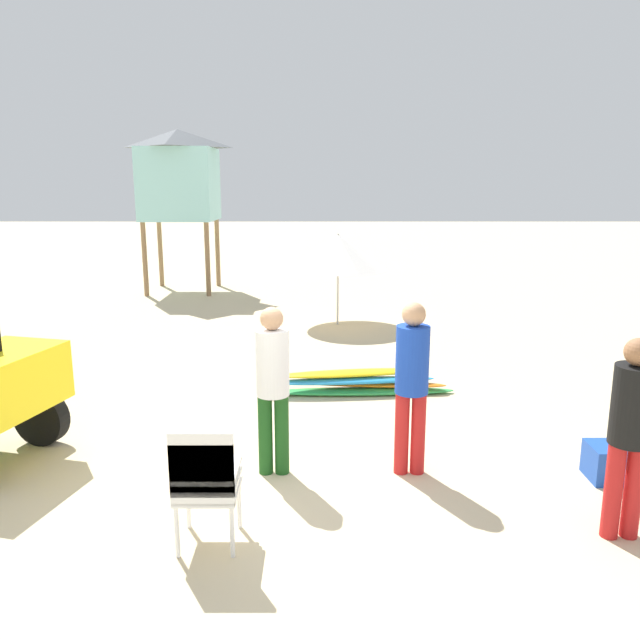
{
  "coord_description": "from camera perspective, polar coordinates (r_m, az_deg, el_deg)",
  "views": [
    {
      "loc": [
        0.62,
        -5.23,
        2.81
      ],
      "look_at": [
        0.59,
        3.17,
        0.95
      ],
      "focal_mm": 35.14,
      "sensor_mm": 36.0,
      "label": 1
    }
  ],
  "objects": [
    {
      "name": "surfboard_pile",
      "position": [
        8.52,
        3.56,
        -5.73
      ],
      "size": [
        2.57,
        0.59,
        0.32
      ],
      "color": "green",
      "rests_on": "ground"
    },
    {
      "name": "ground",
      "position": [
        5.97,
        -6.0,
        -15.69
      ],
      "size": [
        80.0,
        80.0,
        0.0
      ],
      "primitive_type": "plane",
      "color": "beige"
    },
    {
      "name": "lifeguard_near_right",
      "position": [
        5.5,
        26.62,
        -8.66
      ],
      "size": [
        0.32,
        0.32,
        1.66
      ],
      "color": "red",
      "rests_on": "ground"
    },
    {
      "name": "beach_umbrella_left",
      "position": [
        12.37,
        1.85,
        6.25
      ],
      "size": [
        1.96,
        1.96,
        1.81
      ],
      "color": "beige",
      "rests_on": "ground"
    },
    {
      "name": "lifeguard_near_left",
      "position": [
        6.07,
        8.55,
        -5.17
      ],
      "size": [
        0.32,
        0.32,
        1.71
      ],
      "color": "red",
      "rests_on": "ground"
    },
    {
      "name": "lifeguard_near_center",
      "position": [
        6.02,
        -4.14,
        -5.46
      ],
      "size": [
        0.32,
        0.32,
        1.67
      ],
      "color": "#194C19",
      "rests_on": "ground"
    },
    {
      "name": "cooler_box",
      "position": [
        6.78,
        25.21,
        -11.68
      ],
      "size": [
        0.44,
        0.39,
        0.34
      ],
      "primitive_type": "cube",
      "color": "blue",
      "rests_on": "ground"
    },
    {
      "name": "stacked_plastic_chairs",
      "position": [
        5.01,
        -10.23,
        -13.9
      ],
      "size": [
        0.48,
        0.48,
        1.02
      ],
      "color": "white",
      "rests_on": "ground"
    },
    {
      "name": "lifeguard_tower",
      "position": [
        16.66,
        -12.51,
        12.77
      ],
      "size": [
        1.98,
        1.98,
        4.09
      ],
      "color": "olive",
      "rests_on": "ground"
    }
  ]
}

